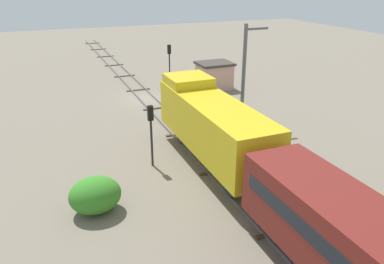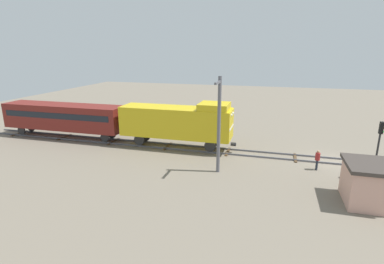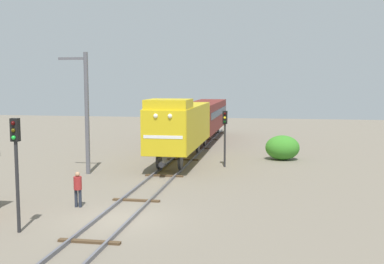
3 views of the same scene
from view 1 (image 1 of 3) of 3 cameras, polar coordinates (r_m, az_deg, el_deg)
The scene contains 10 objects.
ground_plane at distance 36.12m, azimuth -6.91°, elevation 5.04°, with size 112.15×112.15×0.00m, color #756B5B.
railway_track at distance 36.10m, azimuth -6.92°, elevation 5.15°, with size 2.40×74.77×0.16m.
locomotive at distance 22.35m, azimuth 2.94°, elevation 1.48°, with size 2.90×11.60×4.60m.
traffic_signal_near at distance 38.48m, azimuth -3.47°, elevation 11.08°, with size 0.32×0.34×4.53m.
traffic_signal_mid at distance 22.28m, azimuth -6.29°, elevation 1.14°, with size 0.32×0.34×3.89m.
worker_near_track at distance 35.08m, azimuth -2.49°, elevation 6.35°, with size 0.38×0.38×1.70m.
catenary_mast at distance 28.50m, azimuth 7.99°, elevation 8.80°, with size 1.94×0.28×7.74m.
relay_hut at distance 39.01m, azimuth 3.42°, elevation 8.62°, with size 3.50×2.90×2.74m.
bush_near at distance 19.17m, azimuth -14.54°, elevation -9.29°, with size 2.55×2.09×1.85m, color #378126.
bush_mid at distance 38.56m, azimuth 2.54°, elevation 7.26°, with size 1.66×1.36×1.21m, color #216626.
Camera 1 is at (8.95, 33.27, 10.84)m, focal length 35.00 mm.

